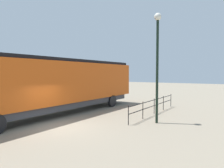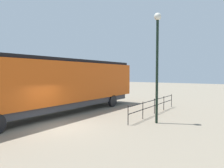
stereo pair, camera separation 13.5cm
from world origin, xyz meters
name	(u,v)px [view 1 (the left image)]	position (x,y,z in m)	size (l,w,h in m)	color
ground_plane	(62,127)	(0.00, 0.00, 0.00)	(120.00, 120.00, 0.00)	gray
locomotive	(63,83)	(-3.08, 3.11, 2.37)	(2.97, 17.21, 4.24)	#D15114
lamp_post	(157,52)	(4.22, 4.03, 4.50)	(0.46, 0.46, 6.88)	black
platform_fence	(154,104)	(2.97, 6.79, 0.78)	(0.05, 8.48, 1.19)	black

